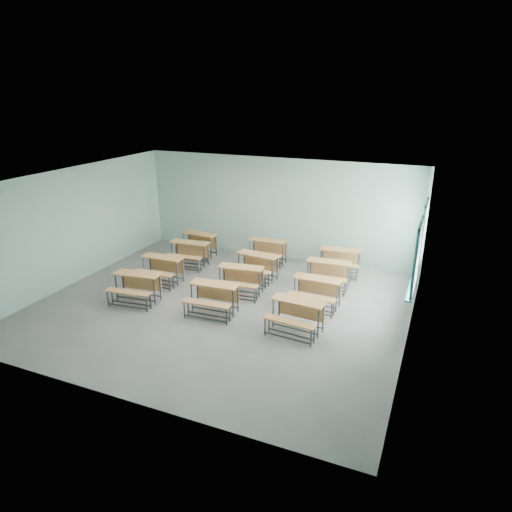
# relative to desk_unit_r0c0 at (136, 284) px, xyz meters

# --- Properties ---
(room) EXTENTS (9.04, 8.04, 3.24)m
(room) POSITION_rel_desk_unit_r0c0_xyz_m (2.19, 0.66, 1.10)
(room) COLOR gray
(room) RESTS_ON ground
(desk_unit_r0c0) EXTENTS (1.27, 0.92, 0.74)m
(desk_unit_r0c0) POSITION_rel_desk_unit_r0c0_xyz_m (0.00, 0.00, 0.00)
(desk_unit_r0c0) COLOR #C18045
(desk_unit_r0c0) RESTS_ON ground
(desk_unit_r0c1) EXTENTS (1.24, 0.87, 0.74)m
(desk_unit_r0c1) POSITION_rel_desk_unit_r0c0_xyz_m (2.12, 0.20, 0.00)
(desk_unit_r0c1) COLOR #C18045
(desk_unit_r0c1) RESTS_ON ground
(desk_unit_r0c2) EXTENTS (1.25, 0.90, 0.74)m
(desk_unit_r0c2) POSITION_rel_desk_unit_r0c0_xyz_m (4.27, 0.10, 0.00)
(desk_unit_r0c2) COLOR #C18045
(desk_unit_r0c2) RESTS_ON ground
(desk_unit_r1c0) EXTENTS (1.21, 0.83, 0.74)m
(desk_unit_r1c0) POSITION_rel_desk_unit_r0c0_xyz_m (-0.11, 1.30, 0.00)
(desk_unit_r1c0) COLOR #C18045
(desk_unit_r1c0) RESTS_ON ground
(desk_unit_r1c1) EXTENTS (1.28, 0.94, 0.74)m
(desk_unit_r1c1) POSITION_rel_desk_unit_r0c0_xyz_m (2.25, 1.46, 0.00)
(desk_unit_r1c1) COLOR #C18045
(desk_unit_r1c1) RESTS_ON ground
(desk_unit_r1c2) EXTENTS (1.21, 0.83, 0.74)m
(desk_unit_r1c2) POSITION_rel_desk_unit_r0c0_xyz_m (4.33, 1.49, 0.00)
(desk_unit_r1c2) COLOR #C18045
(desk_unit_r1c2) RESTS_ON ground
(desk_unit_r2c0) EXTENTS (1.25, 0.88, 0.74)m
(desk_unit_r2c0) POSITION_rel_desk_unit_r0c0_xyz_m (-0.08, 2.73, 0.00)
(desk_unit_r2c0) COLOR #C18045
(desk_unit_r2c0) RESTS_ON ground
(desk_unit_r2c1) EXTENTS (1.26, 0.92, 0.74)m
(desk_unit_r2c1) POSITION_rel_desk_unit_r0c0_xyz_m (2.26, 2.55, 0.00)
(desk_unit_r2c1) COLOR #C18045
(desk_unit_r2c1) RESTS_ON ground
(desk_unit_r2c2) EXTENTS (1.23, 0.86, 0.74)m
(desk_unit_r2c2) POSITION_rel_desk_unit_r0c0_xyz_m (4.30, 2.78, 0.00)
(desk_unit_r2c2) COLOR #C18045
(desk_unit_r2c2) RESTS_ON ground
(desk_unit_r3c0) EXTENTS (1.26, 0.91, 0.74)m
(desk_unit_r3c0) POSITION_rel_desk_unit_r0c0_xyz_m (-0.28, 3.65, 0.00)
(desk_unit_r3c0) COLOR #C18045
(desk_unit_r3c0) RESTS_ON ground
(desk_unit_r3c1) EXTENTS (1.20, 0.81, 0.74)m
(desk_unit_r3c1) POSITION_rel_desk_unit_r0c0_xyz_m (2.06, 3.88, 0.00)
(desk_unit_r3c1) COLOR #C18045
(desk_unit_r3c1) RESTS_ON ground
(desk_unit_r3c2) EXTENTS (1.27, 0.92, 0.74)m
(desk_unit_r3c2) POSITION_rel_desk_unit_r0c0_xyz_m (4.36, 3.89, 0.00)
(desk_unit_r3c2) COLOR #C18045
(desk_unit_r3c2) RESTS_ON ground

